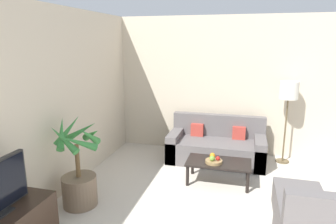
{
  "coord_description": "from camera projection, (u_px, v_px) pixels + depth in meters",
  "views": [
    {
      "loc": [
        -0.49,
        -0.04,
        2.22
      ],
      "look_at": [
        -1.8,
        4.9,
        1.0
      ],
      "focal_mm": 32.0,
      "sensor_mm": 36.0,
      "label": 1
    }
  ],
  "objects": [
    {
      "name": "wall_back",
      "position": [
        273.0,
        88.0,
        5.67
      ],
      "size": [
        7.66,
        0.06,
        2.7
      ],
      "color": "beige",
      "rests_on": "ground_plane"
    },
    {
      "name": "wall_left",
      "position": [
        27.0,
        114.0,
        3.64
      ],
      "size": [
        0.06,
        7.47,
        2.7
      ],
      "color": "beige",
      "rests_on": "ground_plane"
    },
    {
      "name": "potted_palm",
      "position": [
        79.0,
        176.0,
        4.06
      ],
      "size": [
        0.66,
        0.73,
        1.25
      ],
      "color": "brown",
      "rests_on": "ground_plane"
    },
    {
      "name": "sofa_loveseat",
      "position": [
        216.0,
        147.0,
        5.64
      ],
      "size": [
        1.77,
        0.83,
        0.83
      ],
      "color": "#605B5B",
      "rests_on": "ground_plane"
    },
    {
      "name": "floor_lamp",
      "position": [
        289.0,
        94.0,
        5.34
      ],
      "size": [
        0.33,
        0.33,
        1.52
      ],
      "color": "brown",
      "rests_on": "ground_plane"
    },
    {
      "name": "coffee_table",
      "position": [
        219.0,
        164.0,
        4.74
      ],
      "size": [
        1.0,
        0.53,
        0.36
      ],
      "color": "black",
      "rests_on": "ground_plane"
    },
    {
      "name": "fruit_bowl",
      "position": [
        214.0,
        161.0,
        4.67
      ],
      "size": [
        0.27,
        0.27,
        0.05
      ],
      "color": "#997A4C",
      "rests_on": "coffee_table"
    },
    {
      "name": "apple_red",
      "position": [
        218.0,
        158.0,
        4.64
      ],
      "size": [
        0.07,
        0.07,
        0.07
      ],
      "color": "red",
      "rests_on": "fruit_bowl"
    },
    {
      "name": "apple_green",
      "position": [
        212.0,
        158.0,
        4.62
      ],
      "size": [
        0.08,
        0.08,
        0.08
      ],
      "color": "olive",
      "rests_on": "fruit_bowl"
    },
    {
      "name": "orange_fruit",
      "position": [
        212.0,
        155.0,
        4.74
      ],
      "size": [
        0.09,
        0.09,
        0.09
      ],
      "color": "orange",
      "rests_on": "fruit_bowl"
    },
    {
      "name": "ottoman",
      "position": [
        297.0,
        200.0,
        3.93
      ],
      "size": [
        0.59,
        0.52,
        0.36
      ],
      "color": "#605B5B",
      "rests_on": "ground_plane"
    }
  ]
}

